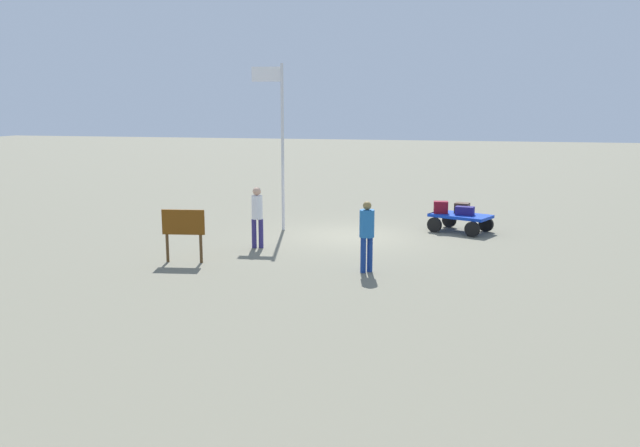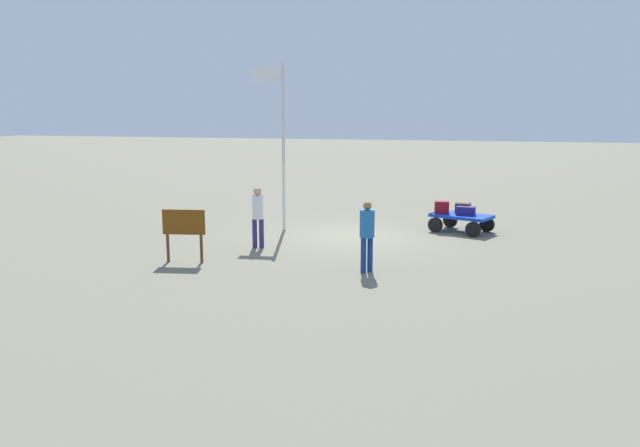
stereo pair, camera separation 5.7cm
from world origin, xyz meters
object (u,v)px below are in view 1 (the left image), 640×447
Objects in this scene: suitcase_tan at (465,211)px; flagpole at (279,134)px; suitcase_grey at (462,208)px; worker_lead at (367,230)px; suitcase_dark at (441,207)px; worker_trailing at (257,213)px; signboard at (183,227)px; luggage_cart at (460,219)px.

suitcase_tan is 0.12× the size of flagpole.
worker_lead is (2.16, 6.28, 0.31)m from suitcase_grey.
worker_trailing is at bearing 38.25° from suitcase_dark.
signboard is (1.31, 2.18, -0.07)m from worker_trailing.
worker_lead is at bearing 70.55° from luggage_cart.
suitcase_grey is at bearing -161.13° from suitcase_dark.
flagpole is (0.19, -2.88, 2.18)m from worker_trailing.
suitcase_grey reaches higher than suitcase_tan.
luggage_cart is 4.38× the size of suitcase_dark.
signboard reaches higher than suitcase_tan.
luggage_cart is at bearing -145.46° from worker_trailing.
suitcase_dark is 0.28× the size of worker_trailing.
flagpole is (3.77, -4.94, 2.14)m from worker_lead.
suitcase_grey is at bearing -99.32° from luggage_cart.
flagpole is (5.94, 1.35, 2.46)m from suitcase_grey.
worker_lead reaches higher than luggage_cart.
flagpole is 3.84× the size of signboard.
worker_lead reaches higher than suitcase_dark.
suitcase_grey is (-0.05, -0.30, 0.32)m from luggage_cart.
signboard reaches higher than suitcase_grey.
flagpole is at bearing 11.95° from suitcase_dark.
suitcase_dark is 0.35× the size of signboard.
worker_lead is 4.14m from worker_trailing.
worker_trailing is (5.85, 3.83, 0.31)m from suitcase_tan.
suitcase_tan is at bearing 168.17° from suitcase_dark.
luggage_cart is 6.95m from worker_trailing.
suitcase_grey is 0.29× the size of worker_lead.
signboard is at bearing 40.01° from suitcase_tan.
suitcase_grey is 6.65m from worker_lead.
worker_lead is at bearing 76.29° from suitcase_dark.
flagpole reaches higher than worker_lead.
luggage_cart is 0.73m from suitcase_dark.
suitcase_tan is 0.35× the size of worker_lead.
worker_trailing is at bearing -120.92° from signboard.
luggage_cart is at bearing -109.45° from worker_lead.
signboard is at bearing 1.41° from worker_lead.
worker_lead reaches higher than suitcase_tan.
signboard is at bearing 42.24° from suitcase_grey.
suitcase_grey is 1.06× the size of suitcase_dark.
worker_trailing is at bearing 36.31° from suitcase_grey.
suitcase_tan is 0.81m from suitcase_dark.
worker_lead is (2.26, 5.89, 0.34)m from suitcase_tan.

